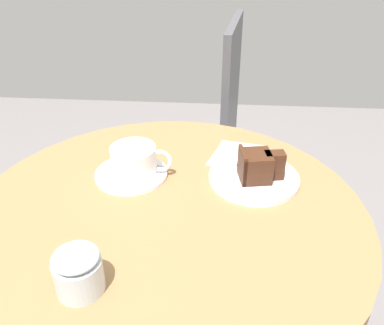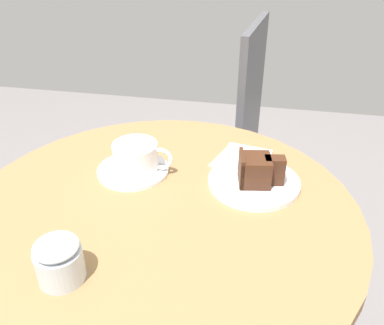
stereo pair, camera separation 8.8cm
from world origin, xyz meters
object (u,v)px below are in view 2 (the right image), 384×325
teaspoon (154,162)px  cafe_chair (226,131)px  cake_plate (254,182)px  napkin (244,159)px  saucer (133,170)px  sugar_pot (59,260)px  fork (261,164)px  coffee_cup (137,156)px  cake_slice (257,170)px

teaspoon → cafe_chair: (0.10, 0.57, -0.20)m
cafe_chair → teaspoon: bearing=-3.4°
cake_plate → napkin: (-0.03, 0.10, -0.00)m
saucer → sugar_pot: sugar_pot is taller
cake_plate → fork: (0.01, 0.06, 0.01)m
coffee_cup → cake_slice: cake_slice is taller
napkin → coffee_cup: bearing=-157.2°
napkin → cafe_chair: (-0.10, 0.50, -0.19)m
fork → cafe_chair: (-0.14, 0.53, -0.20)m
cafe_chair → napkin: bearing=18.0°
fork → cake_plate: bearing=-125.6°
fork → sugar_pot: 0.49m
saucer → sugar_pot: 0.32m
fork → cafe_chair: 0.59m
fork → cake_slice: bearing=-120.4°
coffee_cup → fork: coffee_cup is taller
teaspoon → cafe_chair: 0.61m
teaspoon → cake_plate: teaspoon is taller
cafe_chair → sugar_pot: 0.96m
saucer → napkin: bearing=22.7°
saucer → cake_slice: cake_slice is taller
saucer → sugar_pot: (-0.01, -0.32, 0.03)m
teaspoon → cake_plate: bearing=15.8°
saucer → cafe_chair: size_ratio=0.17×
teaspoon → napkin: size_ratio=0.68×
cake_plate → cafe_chair: cafe_chair is taller
coffee_cup → cake_slice: bearing=-2.3°
napkin → sugar_pot: 0.49m
fork → teaspoon: bearing=162.8°
napkin → teaspoon: bearing=-161.0°
cake_slice → coffee_cup: bearing=177.7°
fork → saucer: bearing=168.0°
fork → napkin: (-0.04, 0.03, -0.01)m
coffee_cup → cafe_chair: cafe_chair is taller
teaspoon → sugar_pot: sugar_pot is taller
saucer → cake_slice: bearing=-1.5°
saucer → napkin: size_ratio=1.04×
fork → sugar_pot: bearing=-152.5°
saucer → teaspoon: bearing=38.5°
fork → napkin: fork is taller
cake_plate → napkin: cake_plate is taller
cake_slice → sugar_pot: cake_slice is taller
fork → coffee_cup: bearing=167.7°
coffee_cup → teaspoon: bearing=42.9°
teaspoon → coffee_cup: bearing=-114.0°
napkin → cake_plate: bearing=-73.3°
teaspoon → cake_plate: size_ratio=0.53×
coffee_cup → napkin: coffee_cup is taller
saucer → teaspoon: size_ratio=1.53×
napkin → cafe_chair: 0.54m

